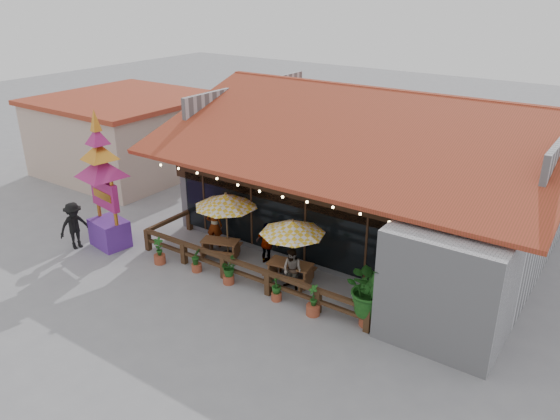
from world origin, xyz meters
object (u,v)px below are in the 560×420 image
Objects in this scene: picnic_table_right at (290,269)px; thai_sign_tower at (102,171)px; umbrella_left at (226,201)px; pedestrian at (75,226)px; umbrella_right at (293,227)px; tropical_plant at (371,289)px; picnic_table_left at (220,246)px.

picnic_table_right is 8.37m from thai_sign_tower.
umbrella_left is 6.38m from pedestrian.
umbrella_right is 1.46× the size of picnic_table_right.
umbrella_left is 6.96m from tropical_plant.
thai_sign_tower is at bearing -154.50° from umbrella_left.
picnic_table_right is at bearing -148.15° from umbrella_right.
umbrella_left is at bearing 173.16° from picnic_table_right.
thai_sign_tower is at bearing -157.10° from picnic_table_left.
pedestrian is (-5.43, -3.06, -1.33)m from umbrella_left.
picnic_table_right is at bearing 167.22° from tropical_plant.
picnic_table_right is (3.24, -0.39, -1.80)m from umbrella_left.
picnic_table_right is 9.09m from pedestrian.
pedestrian is (-12.21, -1.87, -0.32)m from tropical_plant.
thai_sign_tower reaches higher than picnic_table_right.
umbrella_right is 9.23m from pedestrian.
umbrella_right is 3.68m from tropical_plant.
umbrella_right is at bearing 166.38° from tropical_plant.
thai_sign_tower is (-4.48, -2.14, 0.91)m from umbrella_left.
pedestrian is (-0.95, -0.93, -2.23)m from thai_sign_tower.
umbrella_left is 1.43× the size of tropical_plant.
thai_sign_tower is 2.60m from pedestrian.
umbrella_left is 0.54× the size of thai_sign_tower.
tropical_plant is at bearing -9.97° from umbrella_left.
tropical_plant reaches higher than picnic_table_left.
umbrella_right is at bearing -6.03° from umbrella_left.
umbrella_right is at bearing 31.85° from picnic_table_right.
picnic_table_right is at bearing -1.55° from picnic_table_left.
pedestrian reaches higher than picnic_table_right.
tropical_plant is 12.36m from pedestrian.
thai_sign_tower is (-7.78, -1.79, 1.04)m from umbrella_right.
umbrella_right is 1.66m from picnic_table_right.
thai_sign_tower is at bearing -175.20° from tropical_plant.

